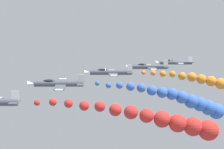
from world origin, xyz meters
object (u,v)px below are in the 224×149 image
(airplane_left_inner, at_px, (58,84))
(airplane_right_outer, at_px, (175,62))
(airplane_right_inner, at_px, (110,72))
(airplane_left_outer, at_px, (148,67))

(airplane_left_inner, xyz_separation_m, airplane_right_outer, (36.43, -29.44, 4.87))
(airplane_right_inner, distance_m, airplane_right_outer, 31.16)
(airplane_right_inner, distance_m, airplane_left_outer, 15.31)
(airplane_left_inner, bearing_deg, airplane_right_outer, -38.95)
(airplane_left_inner, relative_size, airplane_left_outer, 1.00)
(airplane_left_inner, relative_size, airplane_right_outer, 1.00)
(airplane_right_inner, xyz_separation_m, airplane_right_outer, (24.32, -19.28, 2.77))
(airplane_right_inner, xyz_separation_m, airplane_left_outer, (11.53, -9.98, 1.38))
(airplane_right_outer, bearing_deg, airplane_left_inner, 141.05)
(airplane_left_inner, bearing_deg, airplane_right_inner, -39.99)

